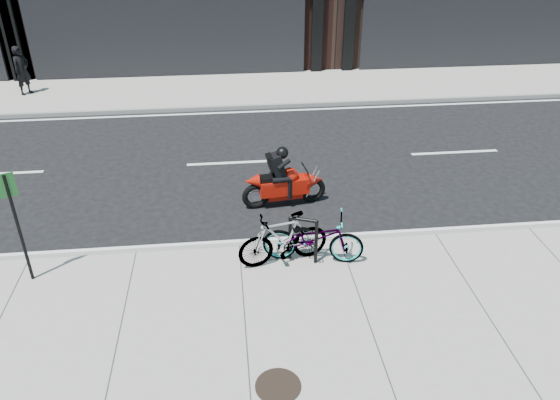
{
  "coord_description": "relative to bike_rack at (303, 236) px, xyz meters",
  "views": [
    {
      "loc": [
        -0.14,
        -10.88,
        6.29
      ],
      "look_at": [
        0.85,
        -1.61,
        0.9
      ],
      "focal_mm": 35.0,
      "sensor_mm": 36.0,
      "label": 1
    }
  ],
  "objects": [
    {
      "name": "sidewalk_far",
      "position": [
        -1.17,
        10.35,
        -0.62
      ],
      "size": [
        60.0,
        3.5,
        0.13
      ],
      "primitive_type": "cube",
      "color": "gray",
      "rests_on": "ground"
    },
    {
      "name": "sidewalk_near",
      "position": [
        -1.17,
        -2.4,
        -0.62
      ],
      "size": [
        60.0,
        6.0,
        0.13
      ],
      "primitive_type": "cube",
      "color": "gray",
      "rests_on": "ground"
    },
    {
      "name": "ground",
      "position": [
        -1.17,
        2.6,
        -0.68
      ],
      "size": [
        120.0,
        120.0,
        0.0
      ],
      "primitive_type": "plane",
      "color": "black",
      "rests_on": "ground"
    },
    {
      "name": "bicycle_rear",
      "position": [
        -0.37,
        0.0,
        -0.03
      ],
      "size": [
        1.79,
        0.84,
        1.04
      ],
      "primitive_type": "imported",
      "rotation": [
        0.0,
        0.0,
        4.92
      ],
      "color": "gray",
      "rests_on": "sidewalk_near"
    },
    {
      "name": "motorcycle",
      "position": [
        -0.0,
        2.34,
        -0.1
      ],
      "size": [
        1.92,
        0.55,
        1.44
      ],
      "rotation": [
        0.0,
        0.0,
        0.12
      ],
      "color": "black",
      "rests_on": "ground"
    },
    {
      "name": "pedestrian",
      "position": [
        -7.99,
        10.46,
        0.25
      ],
      "size": [
        0.64,
        0.7,
        1.61
      ],
      "primitive_type": "imported",
      "rotation": [
        0.0,
        0.0,
        0.99
      ],
      "color": "black",
      "rests_on": "sidewalk_far"
    },
    {
      "name": "bicycle_front",
      "position": [
        0.19,
        0.0,
        -0.06
      ],
      "size": [
        1.97,
        1.0,
        0.99
      ],
      "primitive_type": "imported",
      "rotation": [
        0.0,
        0.0,
        1.38
      ],
      "color": "gray",
      "rests_on": "sidewalk_near"
    },
    {
      "name": "sign_post",
      "position": [
        -4.93,
        -0.03,
        0.72
      ],
      "size": [
        0.27,
        0.12,
        2.13
      ],
      "rotation": [
        0.0,
        0.0,
        0.37
      ],
      "color": "black",
      "rests_on": "sidewalk_near"
    },
    {
      "name": "bike_rack",
      "position": [
        0.0,
        0.0,
        0.0
      ],
      "size": [
        0.53,
        0.25,
        0.94
      ],
      "rotation": [
        0.0,
        0.0,
        -0.38
      ],
      "color": "black",
      "rests_on": "sidewalk_near"
    },
    {
      "name": "manhole_cover",
      "position": [
        -0.77,
        -2.94,
        -0.54
      ],
      "size": [
        0.83,
        0.83,
        0.02
      ],
      "primitive_type": "cylinder",
      "rotation": [
        0.0,
        0.0,
        -0.3
      ],
      "color": "black",
      "rests_on": "sidewalk_near"
    }
  ]
}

